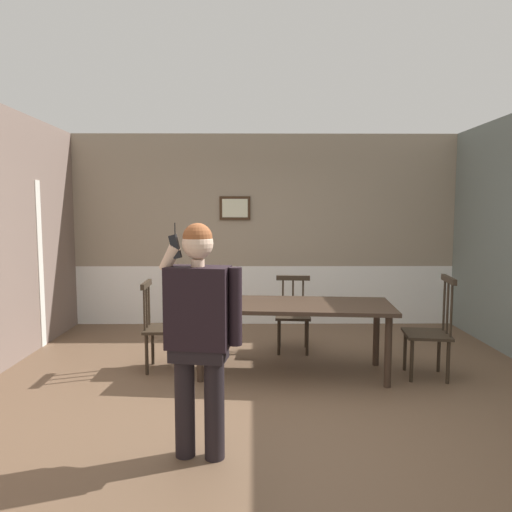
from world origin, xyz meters
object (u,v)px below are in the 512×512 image
at_px(dining_table, 293,311).
at_px(person_figure, 200,325).
at_px(chair_by_doorway, 431,331).
at_px(chair_at_table_head, 161,327).
at_px(chair_near_window, 293,314).

height_order(dining_table, person_figure, person_figure).
height_order(chair_by_doorway, chair_at_table_head, chair_by_doorway).
relative_size(chair_by_doorway, person_figure, 0.64).
bearing_deg(chair_at_table_head, chair_by_doorway, 83.21).
bearing_deg(chair_near_window, chair_at_table_head, 29.33).
bearing_deg(dining_table, chair_by_doorway, -5.27).
distance_m(dining_table, chair_at_table_head, 1.43).
height_order(chair_near_window, chair_by_doorway, chair_by_doorway).
xyz_separation_m(dining_table, person_figure, (-0.78, -1.69, 0.27)).
height_order(chair_near_window, person_figure, person_figure).
bearing_deg(dining_table, chair_at_table_head, 174.99).
height_order(chair_near_window, chair_at_table_head, chair_at_table_head).
bearing_deg(person_figure, chair_by_doorway, -135.28).
height_order(dining_table, chair_near_window, chair_near_window).
height_order(chair_by_doorway, person_figure, person_figure).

